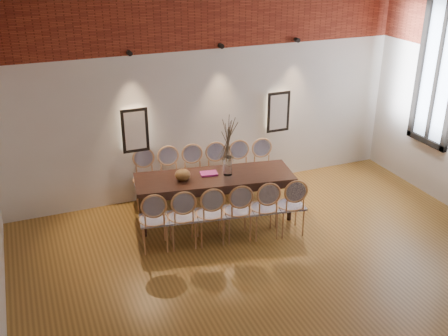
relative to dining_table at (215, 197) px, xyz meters
name	(u,v)px	position (x,y,z in m)	size (l,w,h in m)	color
floor	(307,303)	(0.31, -2.42, -0.39)	(7.00, 7.00, 0.02)	olive
wall_back	(207,79)	(0.31, 1.13, 1.62)	(7.00, 0.10, 4.00)	silver
brick_band_back	(208,1)	(0.31, 1.06, 2.88)	(7.00, 0.02, 1.50)	maroon
niche_left	(135,130)	(-0.99, 1.03, 0.93)	(0.36, 0.06, 0.66)	#FFEAC6
niche_right	(278,111)	(1.61, 1.03, 0.93)	(0.36, 0.06, 0.66)	#FFEAC6
spot_fixture_left	(129,53)	(-0.99, 1.00, 2.17)	(0.08, 0.08, 0.10)	black
spot_fixture_mid	(221,46)	(0.51, 1.00, 2.17)	(0.08, 0.08, 0.10)	black
spot_fixture_right	(297,40)	(1.91, 1.00, 2.17)	(0.08, 0.08, 0.10)	black
window_glass	(439,72)	(3.77, -0.42, 1.77)	(0.02, 0.78, 2.38)	silver
window_frame	(438,72)	(3.75, -0.42, 1.77)	(0.08, 0.90, 2.50)	black
window_mullion	(438,72)	(3.75, -0.42, 1.77)	(0.06, 0.06, 2.40)	black
dining_table	(215,197)	(0.00, 0.00, 0.00)	(2.47, 0.79, 0.75)	black
chair_near_a	(154,220)	(-1.12, -0.50, 0.09)	(0.44, 0.44, 0.94)	tan
chair_near_b	(182,217)	(-0.72, -0.57, 0.09)	(0.44, 0.44, 0.94)	tan
chair_near_c	(210,214)	(-0.31, -0.63, 0.09)	(0.44, 0.44, 0.94)	tan
chair_near_d	(237,211)	(0.09, -0.70, 0.09)	(0.44, 0.44, 0.94)	tan
chair_near_e	(264,208)	(0.50, -0.77, 0.09)	(0.44, 0.44, 0.94)	tan
chair_near_f	(290,205)	(0.91, -0.83, 0.09)	(0.44, 0.44, 0.94)	tan
chair_far_a	(146,180)	(-0.91, 0.83, 0.09)	(0.44, 0.44, 0.94)	tan
chair_far_b	(170,178)	(-0.50, 0.77, 0.09)	(0.44, 0.44, 0.94)	tan
chair_far_c	(195,176)	(-0.09, 0.70, 0.09)	(0.44, 0.44, 0.94)	tan
chair_far_d	(218,173)	(0.31, 0.63, 0.09)	(0.44, 0.44, 0.94)	tan
chair_far_e	(242,171)	(0.72, 0.57, 0.09)	(0.44, 0.44, 0.94)	tan
chair_far_f	(265,169)	(1.12, 0.50, 0.09)	(0.44, 0.44, 0.94)	tan
vase	(228,166)	(0.21, -0.03, 0.53)	(0.14, 0.14, 0.30)	silver
dried_branches	(228,139)	(0.21, -0.03, 0.98)	(0.50, 0.50, 0.70)	#493C29
bowl	(183,175)	(-0.51, 0.03, 0.46)	(0.24, 0.24, 0.18)	brown
book	(209,174)	(-0.06, 0.08, 0.39)	(0.26, 0.18, 0.03)	#95247A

